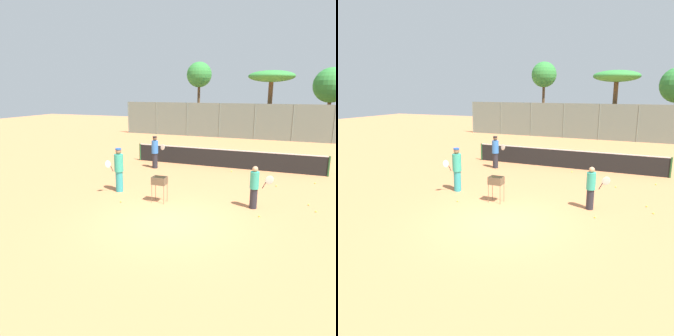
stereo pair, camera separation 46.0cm
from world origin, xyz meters
The scene contains 17 objects.
ground_plane centered at (0.00, 0.00, 0.00)m, with size 80.00×80.00×0.00m, color #D37F4C.
tennis_net centered at (0.00, 8.62, 0.56)m, with size 10.91×0.10×1.07m.
back_fence centered at (0.00, 20.62, 1.59)m, with size 25.74×0.08×3.19m.
tree_1 centered at (-6.36, 24.23, 5.84)m, with size 2.58×2.58×7.20m.
tree_3 centered at (1.02, 22.52, 5.45)m, with size 4.16×4.16×6.10m.
player_white_outfit centered at (-3.63, 7.00, 0.94)m, with size 0.92×0.38×1.82m.
player_red_cap centered at (2.50, 2.42, 0.84)m, with size 0.89×0.34×1.62m.
player_yellow_shirt centered at (-3.25, 2.36, 1.00)m, with size 0.49×0.92×1.92m.
ball_cart centered at (-1.07, 1.74, 0.79)m, with size 0.56×0.41×1.03m.
tennis_ball_0 centered at (3.08, 5.75, 0.03)m, with size 0.07×0.07×0.07m, color #D1E54C.
tennis_ball_1 centered at (4.44, 3.53, 0.03)m, with size 0.07×0.07×0.07m, color #D1E54C.
tennis_ball_2 centered at (0.60, 7.75, 0.03)m, with size 0.07×0.07×0.07m, color #D1E54C.
tennis_ball_3 centered at (-2.46, 1.11, 0.03)m, with size 0.07×0.07×0.07m, color #D1E54C.
tennis_ball_5 centered at (2.82, 1.60, 0.03)m, with size 0.07×0.07×0.07m, color #D1E54C.
tennis_ball_6 centered at (4.68, 2.85, 0.03)m, with size 0.07×0.07×0.07m, color #D1E54C.
tennis_ball_7 centered at (4.76, 6.93, 0.03)m, with size 0.07×0.07×0.07m, color #D1E54C.
parked_car centered at (-4.69, 23.02, 0.66)m, with size 4.20×1.70×1.60m.
Camera 2 is at (4.33, -9.40, 4.33)m, focal length 35.00 mm.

